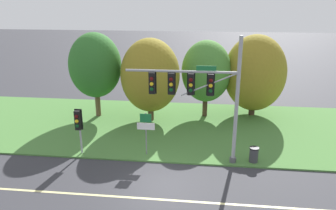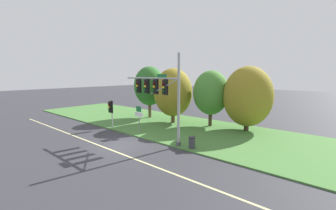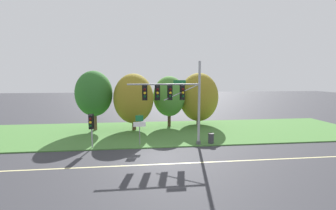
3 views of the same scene
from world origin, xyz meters
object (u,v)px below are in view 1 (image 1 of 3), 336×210
object	(u,v)px
pedestrian_signal_near_kerb	(78,123)
traffic_signal_mast	(200,91)
tree_behind_signpost	(206,71)
route_sign_post	(146,127)
trash_bin	(254,155)
tree_nearest_road	(95,65)
tree_left_of_mast	(150,75)
tree_mid_verge	(255,73)

from	to	relation	value
pedestrian_signal_near_kerb	traffic_signal_mast	bearing A→B (deg)	0.09
traffic_signal_mast	tree_behind_signpost	world-z (taller)	traffic_signal_mast
route_sign_post	pedestrian_signal_near_kerb	bearing A→B (deg)	-173.91
trash_bin	traffic_signal_mast	bearing A→B (deg)	-176.77
tree_behind_signpost	tree_nearest_road	bearing A→B (deg)	-173.64
tree_nearest_road	trash_bin	xyz separation A→B (m)	(11.74, -6.74, -3.75)
tree_left_of_mast	trash_bin	bearing A→B (deg)	-40.86
tree_nearest_road	tree_mid_verge	xyz separation A→B (m)	(12.68, 1.67, -0.67)
pedestrian_signal_near_kerb	trash_bin	size ratio (longest dim) A/B	3.18
pedestrian_signal_near_kerb	tree_mid_verge	bearing A→B (deg)	36.61
traffic_signal_mast	tree_nearest_road	distance (m)	10.90
route_sign_post	tree_behind_signpost	size ratio (longest dim) A/B	0.44
tree_left_of_mast	tree_behind_signpost	bearing A→B (deg)	18.59
route_sign_post	tree_nearest_road	world-z (taller)	tree_nearest_road
traffic_signal_mast	tree_left_of_mast	size ratio (longest dim) A/B	1.15
traffic_signal_mast	trash_bin	world-z (taller)	traffic_signal_mast
tree_left_of_mast	trash_bin	size ratio (longest dim) A/B	7.00
tree_nearest_road	tree_behind_signpost	distance (m)	8.84
pedestrian_signal_near_kerb	route_sign_post	world-z (taller)	pedestrian_signal_near_kerb
route_sign_post	tree_nearest_road	bearing A→B (deg)	128.65
pedestrian_signal_near_kerb	trash_bin	xyz separation A→B (m)	(10.65, 0.20, -1.65)
pedestrian_signal_near_kerb	trash_bin	distance (m)	10.78
pedestrian_signal_near_kerb	route_sign_post	size ratio (longest dim) A/B	1.07
tree_mid_verge	trash_bin	xyz separation A→B (m)	(-0.93, -8.40, -3.08)
tree_behind_signpost	tree_mid_verge	bearing A→B (deg)	10.02
tree_mid_verge	tree_nearest_road	bearing A→B (deg)	-172.51
pedestrian_signal_near_kerb	tree_mid_verge	distance (m)	14.50
pedestrian_signal_near_kerb	tree_behind_signpost	xyz separation A→B (m)	(7.68, 7.91, 1.63)
pedestrian_signal_near_kerb	trash_bin	world-z (taller)	pedestrian_signal_near_kerb
tree_left_of_mast	tree_mid_verge	size ratio (longest dim) A/B	0.98
tree_left_of_mast	tree_mid_verge	world-z (taller)	tree_mid_verge
tree_behind_signpost	tree_mid_verge	distance (m)	3.97
pedestrian_signal_near_kerb	tree_left_of_mast	distance (m)	7.47
traffic_signal_mast	tree_left_of_mast	xyz separation A→B (m)	(-3.93, 6.46, -0.71)
pedestrian_signal_near_kerb	tree_nearest_road	xyz separation A→B (m)	(-1.10, 6.94, 2.10)
tree_nearest_road	traffic_signal_mast	bearing A→B (deg)	-39.43
traffic_signal_mast	trash_bin	distance (m)	5.11
traffic_signal_mast	tree_mid_verge	xyz separation A→B (m)	(4.26, 8.59, -0.80)
trash_bin	tree_left_of_mast	bearing A→B (deg)	139.14
tree_nearest_road	pedestrian_signal_near_kerb	bearing A→B (deg)	-81.02
pedestrian_signal_near_kerb	route_sign_post	distance (m)	4.13
tree_nearest_road	tree_left_of_mast	world-z (taller)	tree_nearest_road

